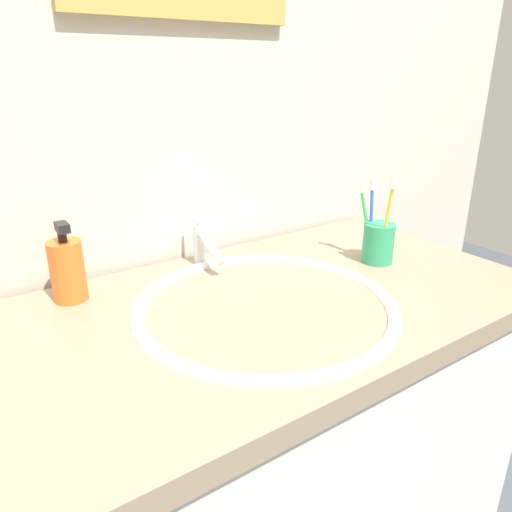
{
  "coord_description": "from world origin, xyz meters",
  "views": [
    {
      "loc": [
        -0.48,
        -0.65,
        1.3
      ],
      "look_at": [
        -0.02,
        0.01,
        0.99
      ],
      "focal_mm": 33.61,
      "sensor_mm": 36.0,
      "label": 1
    }
  ],
  "objects": [
    {
      "name": "toothbrush_blue",
      "position": [
        0.31,
        0.04,
        1.01
      ],
      "size": [
        0.01,
        0.02,
        0.18
      ],
      "color": "blue",
      "rests_on": "toothbrush_cup"
    },
    {
      "name": "tiled_wall_back",
      "position": [
        0.0,
        0.33,
        1.2
      ],
      "size": [
        2.26,
        0.04,
        2.4
      ],
      "primitive_type": "cube",
      "color": "beige",
      "rests_on": "ground"
    },
    {
      "name": "toothbrush_cup",
      "position": [
        0.31,
        0.02,
        0.95
      ],
      "size": [
        0.07,
        0.07,
        0.09
      ],
      "primitive_type": "cylinder",
      "color": "#2D9966",
      "rests_on": "vanity_counter"
    },
    {
      "name": "sink_basin",
      "position": [
        -0.02,
        -0.02,
        0.87
      ],
      "size": [
        0.48,
        0.48,
        0.1
      ],
      "color": "white",
      "rests_on": "vanity_counter"
    },
    {
      "name": "toothbrush_yellow",
      "position": [
        0.3,
        -0.01,
        1.02
      ],
      "size": [
        0.03,
        0.05,
        0.2
      ],
      "color": "yellow",
      "rests_on": "toothbrush_cup"
    },
    {
      "name": "soap_dispenser",
      "position": [
        -0.31,
        0.21,
        0.96
      ],
      "size": [
        0.06,
        0.06,
        0.15
      ],
      "color": "orange",
      "rests_on": "vanity_counter"
    },
    {
      "name": "vanity_counter",
      "position": [
        0.0,
        0.0,
        0.45
      ],
      "size": [
        1.06,
        0.57,
        0.9
      ],
      "color": "silver",
      "rests_on": "ground"
    },
    {
      "name": "faucet",
      "position": [
        -0.02,
        0.21,
        0.95
      ],
      "size": [
        0.02,
        0.14,
        0.1
      ],
      "color": "silver",
      "rests_on": "sink_basin"
    },
    {
      "name": "toothbrush_green",
      "position": [
        0.3,
        0.06,
        1.0
      ],
      "size": [
        0.02,
        0.05,
        0.17
      ],
      "color": "green",
      "rests_on": "toothbrush_cup"
    }
  ]
}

